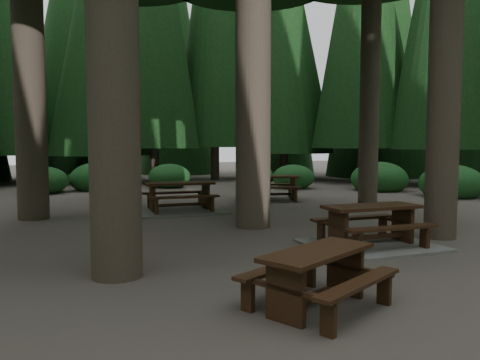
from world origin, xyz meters
name	(u,v)px	position (x,y,z in m)	size (l,w,h in m)	color
ground	(225,230)	(0.00, 0.00, 0.00)	(80.00, 80.00, 0.00)	#4F4840
picnic_table_a	(371,232)	(2.08, -2.68, 0.28)	(2.44, 2.03, 0.81)	gray
picnic_table_c	(180,201)	(-0.21, 3.40, 0.31)	(2.65, 2.22, 0.87)	gray
picnic_table_d	(271,184)	(3.59, 5.10, 0.58)	(2.42, 2.17, 0.87)	black
picnic_table_e	(318,269)	(-0.69, -5.29, 0.48)	(2.08, 1.93, 0.72)	black
shrub_ring	(241,208)	(0.70, 0.75, 0.40)	(23.86, 24.64, 1.49)	#1B5020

